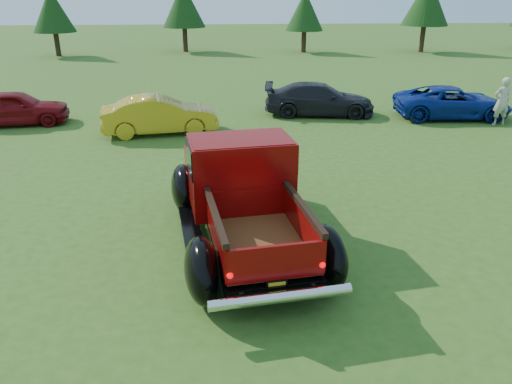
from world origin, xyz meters
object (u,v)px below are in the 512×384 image
(tree_east, at_px, (427,1))
(spectator, at_px, (502,101))
(pickup_truck, at_px, (241,190))
(tree_mid_left, at_px, (183,5))
(tree_mid_right, at_px, (305,11))
(show_car_yellow, at_px, (160,115))
(show_car_red, at_px, (15,108))
(tree_west, at_px, (52,10))
(show_car_grey, at_px, (319,99))
(show_car_blue, at_px, (452,102))

(tree_east, height_order, spectator, tree_east)
(pickup_truck, bearing_deg, tree_mid_left, 87.31)
(tree_mid_right, height_order, show_car_yellow, tree_mid_right)
(show_car_red, relative_size, show_car_yellow, 0.95)
(tree_west, bearing_deg, spectator, -43.56)
(show_car_red, xyz_separation_m, spectator, (17.64, -1.25, 0.24))
(tree_mid_right, height_order, spectator, tree_mid_right)
(show_car_red, distance_m, show_car_grey, 11.37)
(tree_east, bearing_deg, show_car_red, -138.84)
(pickup_truck, distance_m, show_car_grey, 10.63)
(show_car_yellow, bearing_deg, show_car_blue, -91.67)
(tree_west, relative_size, tree_mid_right, 1.05)
(tree_east, bearing_deg, spectator, -103.79)
(tree_west, distance_m, tree_east, 27.01)
(show_car_red, bearing_deg, tree_west, 4.13)
(tree_west, relative_size, show_car_yellow, 1.18)
(pickup_truck, xyz_separation_m, show_car_grey, (3.48, 10.04, -0.36))
(pickup_truck, relative_size, show_car_blue, 1.34)
(pickup_truck, distance_m, spectator, 12.66)
(tree_mid_right, relative_size, spectator, 2.54)
(show_car_grey, distance_m, show_car_blue, 5.07)
(tree_mid_left, height_order, show_car_red, tree_mid_left)
(show_car_yellow, bearing_deg, spectator, -97.86)
(tree_mid_right, bearing_deg, show_car_red, -124.07)
(tree_mid_left, distance_m, spectator, 26.20)
(show_car_blue, bearing_deg, tree_east, -14.15)
(pickup_truck, relative_size, show_car_grey, 1.36)
(tree_west, relative_size, spectator, 2.65)
(tree_mid_left, height_order, show_car_blue, tree_mid_left)
(show_car_yellow, distance_m, spectator, 12.25)
(tree_mid_right, xyz_separation_m, pickup_truck, (-5.98, -29.77, -2.00))
(tree_mid_right, bearing_deg, show_car_grey, -97.22)
(tree_mid_left, relative_size, show_car_grey, 1.17)
(show_car_grey, bearing_deg, tree_mid_left, 24.46)
(tree_mid_right, distance_m, pickup_truck, 30.43)
(tree_mid_left, bearing_deg, tree_mid_right, -6.34)
(pickup_truck, xyz_separation_m, show_car_red, (-7.86, 9.30, -0.34))
(tree_west, height_order, spectator, tree_west)
(tree_west, relative_size, tree_mid_left, 0.92)
(tree_east, height_order, show_car_blue, tree_east)
(show_car_grey, height_order, spectator, spectator)
(spectator, bearing_deg, tree_mid_right, -84.52)
(tree_mid_right, distance_m, show_car_red, 24.82)
(show_car_yellow, distance_m, show_car_grey, 6.38)
(tree_mid_right, height_order, tree_east, tree_east)
(tree_east, distance_m, show_car_yellow, 27.87)
(tree_west, distance_m, tree_mid_right, 18.03)
(pickup_truck, bearing_deg, tree_mid_right, 70.35)
(tree_west, xyz_separation_m, show_car_yellow, (9.55, -21.02, -2.47))
(tree_mid_left, relative_size, spectator, 2.88)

